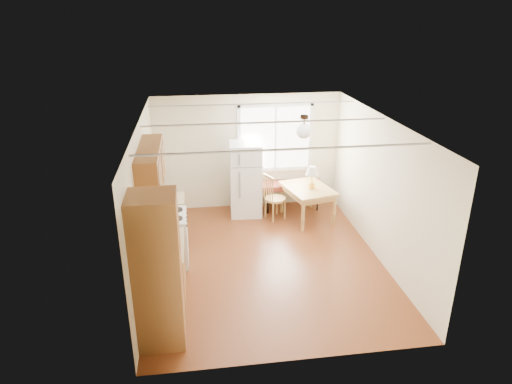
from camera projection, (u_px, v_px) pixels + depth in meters
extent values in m
cube|color=#582712|center=(266.00, 260.00, 8.08)|extent=(4.60, 5.60, 0.12)
cube|color=white|center=(267.00, 121.00, 7.15)|extent=(4.60, 5.60, 0.12)
cube|color=#F8EFC6|center=(248.00, 152.00, 9.91)|extent=(4.60, 0.10, 2.50)
cube|color=#F8EFC6|center=(301.00, 275.00, 5.32)|extent=(4.60, 0.10, 2.50)
cube|color=#F8EFC6|center=(144.00, 202.00, 7.35)|extent=(0.10, 5.60, 2.50)
cube|color=#F8EFC6|center=(380.00, 189.00, 7.88)|extent=(0.10, 5.60, 2.50)
cube|color=brown|center=(157.00, 272.00, 5.77)|extent=(0.60, 0.60, 2.10)
cube|color=brown|center=(165.00, 272.00, 6.92)|extent=(0.60, 1.10, 0.86)
cube|color=tan|center=(163.00, 246.00, 6.75)|extent=(0.62, 1.14, 0.04)
cube|color=white|center=(169.00, 239.00, 7.88)|extent=(0.65, 0.76, 0.90)
cube|color=brown|center=(169.00, 221.00, 8.57)|extent=(0.60, 0.60, 0.86)
cube|color=brown|center=(151.00, 169.00, 7.01)|extent=(0.33, 1.60, 0.70)
cube|color=white|center=(275.00, 138.00, 9.86)|extent=(1.50, 0.02, 1.35)
cylinder|color=black|center=(304.00, 117.00, 7.62)|extent=(0.14, 0.14, 0.06)
cylinder|color=black|center=(304.00, 123.00, 7.66)|extent=(0.03, 0.03, 0.16)
sphere|color=white|center=(304.00, 131.00, 7.71)|extent=(0.26, 0.26, 0.26)
cube|color=white|center=(246.00, 179.00, 9.65)|extent=(0.69, 0.69, 1.58)
cube|color=gray|center=(247.00, 167.00, 9.21)|extent=(0.65, 0.02, 0.02)
cube|color=gray|center=(240.00, 178.00, 9.26)|extent=(0.03, 0.03, 0.95)
cube|color=#561C14|center=(292.00, 185.00, 9.98)|extent=(1.35, 0.57, 0.10)
cylinder|color=black|center=(268.00, 203.00, 9.85)|extent=(0.04, 0.04, 0.51)
cylinder|color=black|center=(318.00, 200.00, 9.99)|extent=(0.04, 0.04, 0.51)
cylinder|color=black|center=(265.00, 196.00, 10.19)|extent=(0.04, 0.04, 0.51)
cylinder|color=black|center=(313.00, 193.00, 10.33)|extent=(0.04, 0.04, 0.51)
cube|color=#AE8543|center=(308.00, 189.00, 9.45)|extent=(1.09, 1.30, 0.06)
cube|color=#AE8543|center=(308.00, 192.00, 9.48)|extent=(0.97, 1.18, 0.10)
cylinder|color=#AE8543|center=(303.00, 216.00, 9.03)|extent=(0.07, 0.07, 0.65)
cylinder|color=#AE8543|center=(334.00, 211.00, 9.28)|extent=(0.07, 0.07, 0.65)
cylinder|color=#AE8543|center=(282.00, 198.00, 9.88)|extent=(0.07, 0.07, 0.65)
cylinder|color=#AE8543|center=(311.00, 194.00, 10.13)|extent=(0.07, 0.07, 0.65)
cylinder|color=#AE8543|center=(275.00, 199.00, 9.54)|extent=(0.43, 0.43, 0.05)
cylinder|color=#AE8543|center=(273.00, 213.00, 9.44)|extent=(0.04, 0.04, 0.44)
cylinder|color=#AE8543|center=(285.00, 209.00, 9.58)|extent=(0.04, 0.04, 0.44)
cylinder|color=#AE8543|center=(265.00, 208.00, 9.67)|extent=(0.04, 0.04, 0.44)
cylinder|color=#AE8543|center=(277.00, 205.00, 9.82)|extent=(0.04, 0.04, 0.44)
cylinder|color=gold|center=(312.00, 186.00, 9.38)|extent=(0.13, 0.13, 0.11)
cylinder|color=gold|center=(312.00, 179.00, 9.33)|extent=(0.02, 0.02, 0.18)
cone|color=white|center=(312.00, 171.00, 9.26)|extent=(0.27, 0.27, 0.18)
cube|color=black|center=(160.00, 243.00, 6.70)|extent=(0.24, 0.27, 0.08)
cube|color=black|center=(159.00, 235.00, 6.55)|extent=(0.19, 0.11, 0.28)
cylinder|color=black|center=(160.00, 236.00, 6.71)|extent=(0.14, 0.14, 0.12)
cylinder|color=red|center=(160.00, 242.00, 6.63)|extent=(0.13, 0.13, 0.19)
sphere|color=red|center=(159.00, 234.00, 6.59)|extent=(0.07, 0.07, 0.07)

